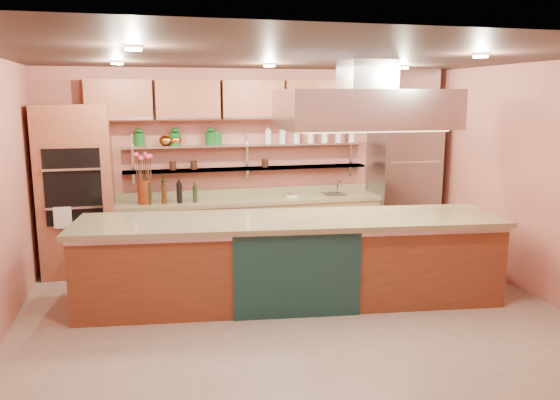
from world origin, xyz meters
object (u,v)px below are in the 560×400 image
object	(u,v)px
flower_vase	(145,192)
kitchen_scale	(291,194)
copper_kettle	(165,141)
green_canister	(216,138)
refrigerator	(403,185)
island	(291,260)

from	to	relation	value
flower_vase	kitchen_scale	distance (m)	2.11
copper_kettle	green_canister	size ratio (longest dim) A/B	0.95
kitchen_scale	green_canister	distance (m)	1.37
refrigerator	copper_kettle	world-z (taller)	refrigerator
copper_kettle	kitchen_scale	bearing A→B (deg)	-7.01
copper_kettle	refrigerator	bearing A→B (deg)	-3.66
kitchen_scale	flower_vase	bearing A→B (deg)	155.25
refrigerator	island	bearing A→B (deg)	-143.37
flower_vase	copper_kettle	distance (m)	0.79
green_canister	kitchen_scale	bearing A→B (deg)	-11.68
flower_vase	green_canister	bearing A→B (deg)	11.92
flower_vase	green_canister	world-z (taller)	green_canister
refrigerator	kitchen_scale	xyz separation A→B (m)	(-1.80, 0.01, -0.08)
island	copper_kettle	distance (m)	2.66
refrigerator	kitchen_scale	size ratio (longest dim) A/B	14.11
refrigerator	island	world-z (taller)	refrigerator
refrigerator	copper_kettle	size ratio (longest dim) A/B	11.65
island	green_canister	size ratio (longest dim) A/B	25.50
island	green_canister	xyz separation A→B (m)	(-0.59, 1.92, 1.31)
island	kitchen_scale	size ratio (longest dim) A/B	32.44
island	flower_vase	xyz separation A→B (m)	(-1.63, 1.70, 0.60)
kitchen_scale	copper_kettle	bearing A→B (deg)	148.24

